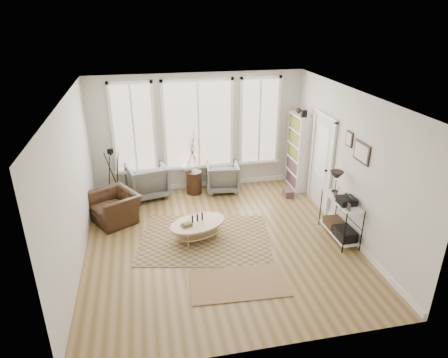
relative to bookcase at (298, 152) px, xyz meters
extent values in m
plane|color=olive|center=(-2.44, -2.23, -0.96)|extent=(5.50, 5.50, 0.00)
plane|color=white|center=(-2.44, -2.23, 1.94)|extent=(5.50, 5.50, 0.00)
cube|color=beige|center=(-2.44, 0.52, 0.49)|extent=(5.20, 0.04, 2.90)
cube|color=beige|center=(-2.44, -4.98, 0.49)|extent=(5.20, 0.04, 2.90)
cube|color=beige|center=(-5.04, -2.23, 0.49)|extent=(0.04, 5.50, 2.90)
cube|color=beige|center=(0.16, -2.23, 0.49)|extent=(0.04, 5.50, 2.90)
cube|color=white|center=(-2.44, 0.51, -0.90)|extent=(5.10, 0.04, 0.12)
cube|color=white|center=(0.15, -2.23, -0.90)|extent=(0.03, 5.40, 0.12)
cube|color=#D1AE8A|center=(-2.44, 0.50, 0.69)|extent=(1.60, 0.03, 2.10)
cube|color=#D1AE8A|center=(-3.99, 0.50, 0.69)|extent=(0.90, 0.03, 2.10)
cube|color=#D1AE8A|center=(-0.89, 0.50, 0.69)|extent=(0.90, 0.03, 2.10)
cube|color=white|center=(-2.44, 0.48, 0.69)|extent=(1.74, 0.06, 2.24)
cube|color=white|center=(-3.99, 0.48, 0.69)|extent=(1.04, 0.06, 2.24)
cube|color=white|center=(-0.89, 0.48, 0.69)|extent=(1.04, 0.06, 2.24)
cube|color=white|center=(-2.44, 0.46, -0.39)|extent=(4.10, 0.12, 0.06)
cube|color=silver|center=(0.14, -1.08, 0.09)|extent=(0.04, 0.88, 2.10)
cube|color=white|center=(0.12, -1.08, 0.34)|extent=(0.01, 0.55, 1.20)
cube|color=white|center=(0.12, -1.57, 0.09)|extent=(0.06, 0.08, 2.18)
cube|color=white|center=(0.12, -0.59, 0.09)|extent=(0.06, 0.08, 2.18)
cube|color=white|center=(0.12, -1.08, 1.18)|extent=(0.06, 1.06, 0.08)
sphere|color=black|center=(0.09, -1.41, 0.04)|extent=(0.06, 0.06, 0.06)
cube|color=white|center=(-0.01, -0.41, -0.01)|extent=(0.30, 0.03, 1.90)
cube|color=white|center=(-0.01, 0.41, -0.01)|extent=(0.30, 0.03, 1.90)
cube|color=white|center=(0.14, 0.00, -0.01)|extent=(0.02, 0.85, 1.90)
cube|color=white|center=(-0.01, 0.00, -0.01)|extent=(0.30, 0.81, 1.90)
cube|color=brown|center=(-0.01, 0.00, -0.01)|extent=(0.24, 0.75, 1.76)
cube|color=black|center=(-0.01, -0.20, 1.02)|extent=(0.12, 0.10, 0.16)
sphere|color=#362114|center=(-0.01, 0.15, 1.01)|extent=(0.14, 0.14, 0.14)
cube|color=white|center=(-0.06, -2.53, -0.84)|extent=(0.37, 1.07, 0.03)
cube|color=white|center=(-0.06, -2.53, -0.14)|extent=(0.37, 1.07, 0.02)
cylinder|color=black|center=(-0.24, -3.06, -0.53)|extent=(0.02, 0.02, 0.85)
cylinder|color=black|center=(0.12, -3.06, -0.53)|extent=(0.02, 0.02, 0.85)
cylinder|color=black|center=(-0.24, -2.00, -0.53)|extent=(0.02, 0.02, 0.85)
cylinder|color=black|center=(0.12, -2.00, -0.53)|extent=(0.02, 0.02, 0.85)
cylinder|color=black|center=(-0.06, -2.18, -0.08)|extent=(0.14, 0.14, 0.02)
cylinder|color=black|center=(-0.06, -2.18, 0.06)|extent=(0.02, 0.02, 0.30)
cone|color=black|center=(-0.06, -2.18, 0.26)|extent=(0.28, 0.28, 0.18)
cube|color=black|center=(-0.06, -2.68, -0.05)|extent=(0.32, 0.30, 0.13)
cube|color=black|center=(-0.06, -2.78, -0.73)|extent=(0.32, 0.45, 0.20)
cube|color=#362114|center=(-0.06, -2.31, -0.75)|extent=(0.32, 0.40, 0.16)
cube|color=black|center=(-0.16, -2.95, -0.04)|extent=(0.02, 0.10, 0.14)
cube|color=black|center=(-0.16, -2.41, -0.05)|extent=(0.02, 0.10, 0.12)
cube|color=black|center=(0.14, -2.63, 0.89)|extent=(0.03, 0.52, 0.38)
cube|color=silver|center=(0.13, -2.63, 0.89)|extent=(0.01, 0.44, 0.30)
cube|color=black|center=(0.14, -2.13, 0.99)|extent=(0.03, 0.24, 0.30)
cube|color=silver|center=(0.13, -2.13, 0.99)|extent=(0.01, 0.18, 0.24)
cube|color=brown|center=(-2.71, -2.05, -0.95)|extent=(2.90, 2.41, 0.01)
cube|color=brown|center=(-2.39, -3.55, -0.94)|extent=(1.69, 1.01, 0.01)
ellipsoid|color=tan|center=(-2.84, -1.99, -0.79)|extent=(1.17, 0.96, 0.03)
ellipsoid|color=tan|center=(-2.84, -1.99, -0.60)|extent=(1.36, 1.12, 0.04)
cylinder|color=tan|center=(-3.17, -2.18, -0.79)|extent=(0.03, 0.03, 0.34)
cylinder|color=tan|center=(-2.52, -2.18, -0.79)|extent=(0.03, 0.03, 0.34)
cylinder|color=tan|center=(-3.17, -1.81, -0.79)|extent=(0.03, 0.03, 0.34)
cylinder|color=tan|center=(-2.52, -1.81, -0.79)|extent=(0.03, 0.03, 0.34)
cylinder|color=black|center=(-2.96, -1.95, -0.50)|extent=(0.03, 0.03, 0.17)
cylinder|color=black|center=(-2.84, -1.95, -0.50)|extent=(0.03, 0.03, 0.17)
cylinder|color=black|center=(-2.73, -1.95, -0.50)|extent=(0.03, 0.03, 0.17)
cube|color=#285329|center=(-3.07, -2.08, -0.56)|extent=(0.20, 0.15, 0.06)
imported|color=slate|center=(-3.77, 0.21, -0.54)|extent=(1.08, 1.10, 0.83)
imported|color=slate|center=(-1.90, 0.17, -0.59)|extent=(0.86, 0.88, 0.73)
cylinder|color=#362114|center=(-2.63, 0.15, -0.67)|extent=(0.38, 0.38, 0.57)
imported|color=silver|center=(-2.76, 0.22, -0.25)|extent=(0.33, 0.33, 0.27)
imported|color=#362114|center=(-4.50, -0.89, -0.63)|extent=(1.30, 1.25, 0.65)
cylinder|color=black|center=(-4.53, -0.02, 0.28)|extent=(0.06, 0.06, 0.06)
cube|color=black|center=(-4.53, -0.02, 0.35)|extent=(0.15, 0.12, 0.09)
cylinder|color=black|center=(-4.53, -0.09, 0.35)|extent=(0.06, 0.08, 0.06)
cube|color=brown|center=(-0.39, -0.53, -0.87)|extent=(0.22, 0.27, 0.16)
cube|color=brown|center=(-0.39, -0.48, -0.88)|extent=(0.23, 0.26, 0.15)
camera|label=1|loc=(-3.74, -8.87, 3.38)|focal=32.00mm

